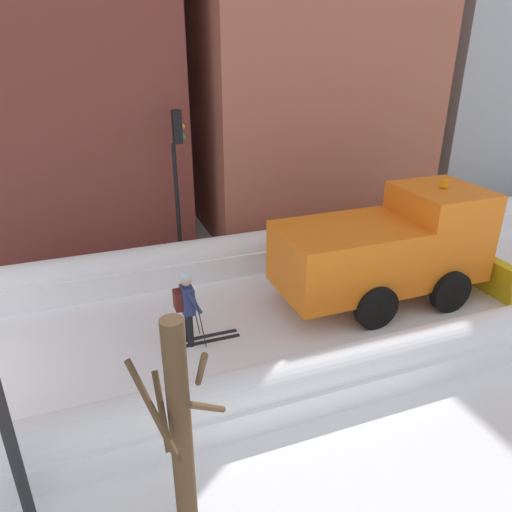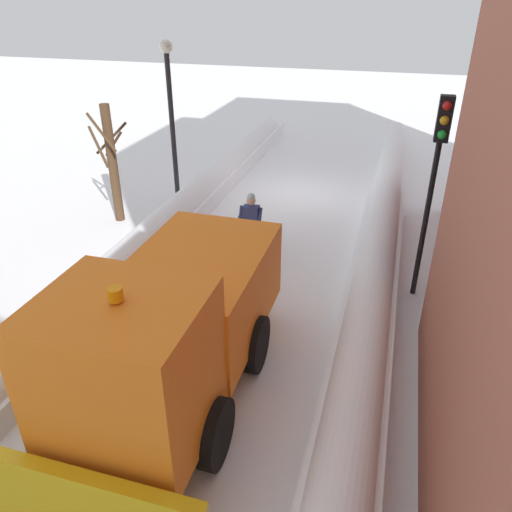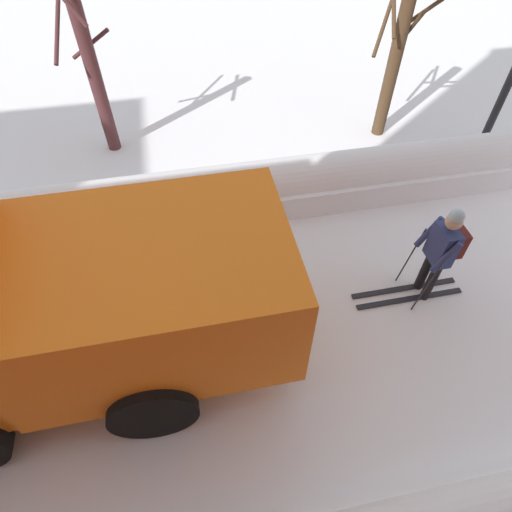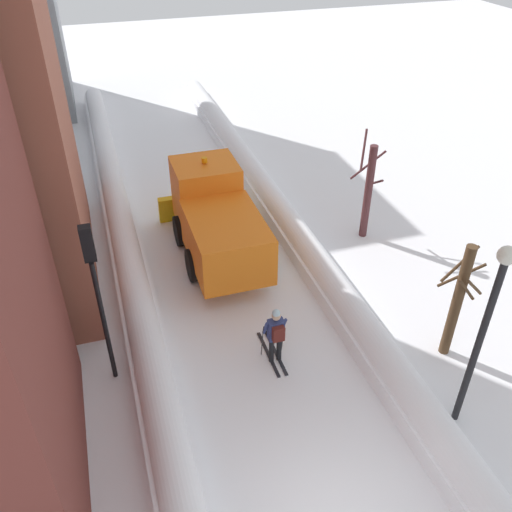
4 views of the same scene
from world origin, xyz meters
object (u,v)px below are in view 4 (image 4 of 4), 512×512
at_px(traffic_light_pole, 95,278).
at_px(bare_tree_mid, 368,190).
at_px(skier, 276,333).
at_px(street_lamp, 487,319).
at_px(bare_tree_near, 458,300).
at_px(plow_truck, 216,219).

bearing_deg(traffic_light_pole, bare_tree_mid, 23.89).
relative_size(skier, bare_tree_mid, 0.46).
relative_size(street_lamp, bare_tree_mid, 1.28).
distance_m(skier, street_lamp, 5.28).
height_order(bare_tree_near, bare_tree_mid, bare_tree_mid).
distance_m(bare_tree_near, bare_tree_mid, 6.20).
height_order(skier, bare_tree_mid, bare_tree_mid).
bearing_deg(bare_tree_mid, traffic_light_pole, -156.11).
height_order(traffic_light_pole, bare_tree_mid, traffic_light_pole).
distance_m(street_lamp, bare_tree_mid, 8.51).
bearing_deg(plow_truck, traffic_light_pole, -131.24).
xyz_separation_m(plow_truck, bare_tree_mid, (5.47, -0.38, 0.39)).
relative_size(plow_truck, skier, 3.31).
bearing_deg(bare_tree_near, traffic_light_pole, 167.54).
bearing_deg(bare_tree_near, plow_truck, 126.68).
relative_size(plow_truck, street_lamp, 1.18).
bearing_deg(bare_tree_mid, bare_tree_near, -95.43).
bearing_deg(street_lamp, traffic_light_pole, 152.76).
height_order(skier, bare_tree_near, bare_tree_near).
distance_m(plow_truck, street_lamp, 9.59).
relative_size(plow_truck, bare_tree_mid, 1.51).
height_order(skier, street_lamp, street_lamp).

